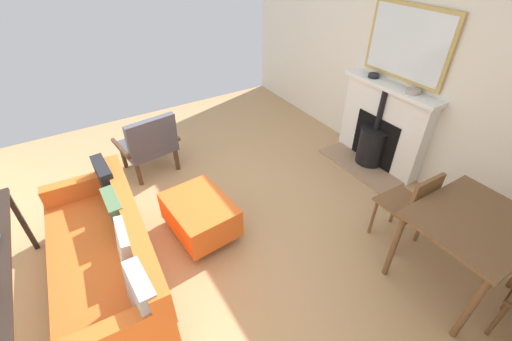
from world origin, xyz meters
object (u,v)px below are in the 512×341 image
ottoman (200,214)px  mantel_bowl_far (413,91)px  mantel_bowl_near (374,75)px  armchair_accent (149,142)px  sofa (109,254)px  dining_table (473,230)px  dining_chair_near_fireplace (411,204)px  fireplace (380,131)px

ottoman → mantel_bowl_far: bearing=173.1°
mantel_bowl_near → armchair_accent: 2.88m
mantel_bowl_far → sofa: bearing=-2.9°
dining_table → dining_chair_near_fireplace: bearing=-89.8°
ottoman → dining_chair_near_fireplace: dining_chair_near_fireplace is taller
fireplace → dining_chair_near_fireplace: size_ratio=1.49×
fireplace → mantel_bowl_near: (-0.02, -0.29, 0.64)m
mantel_bowl_near → dining_table: size_ratio=0.15×
sofa → ottoman: (-0.89, -0.13, -0.10)m
mantel_bowl_far → sofa: mantel_bowl_far is taller
mantel_bowl_far → dining_table: mantel_bowl_far is taller
ottoman → fireplace: bearing=179.4°
dining_chair_near_fireplace → armchair_accent: bearing=-55.1°
mantel_bowl_far → ottoman: 2.69m
armchair_accent → dining_table: bearing=119.9°
sofa → armchair_accent: bearing=-119.5°
sofa → dining_chair_near_fireplace: 2.73m
armchair_accent → dining_table: (-1.72, 2.99, 0.20)m
ottoman → dining_table: dining_table is taller
fireplace → ottoman: bearing=-0.6°
mantel_bowl_far → dining_chair_near_fireplace: (0.89, 0.86, -0.59)m
mantel_bowl_near → sofa: (3.42, 0.40, -0.76)m
mantel_bowl_far → dining_chair_near_fireplace: bearing=44.0°
mantel_bowl_far → dining_chair_near_fireplace: mantel_bowl_far is taller
mantel_bowl_near → sofa: bearing=6.6°
mantel_bowl_near → ottoman: mantel_bowl_near is taller
fireplace → dining_chair_near_fireplace: fireplace is taller
fireplace → mantel_bowl_far: bearing=93.5°
sofa → dining_table: (-2.52, 1.57, 0.30)m
dining_table → sofa: bearing=-31.8°
mantel_bowl_near → ottoman: size_ratio=0.18×
mantel_bowl_far → ottoman: bearing=-6.9°
ottoman → dining_table: size_ratio=0.84×
fireplace → ottoman: (2.51, -0.02, -0.22)m
mantel_bowl_far → ottoman: mantel_bowl_far is taller
sofa → ottoman: size_ratio=2.36×
mantel_bowl_far → armchair_accent: bearing=-31.5°
fireplace → dining_chair_near_fireplace: 1.44m
dining_table → ottoman: bearing=-46.1°
fireplace → armchair_accent: 2.91m
sofa → ottoman: sofa is taller
mantel_bowl_far → dining_table: bearing=57.3°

